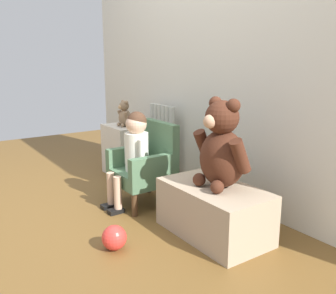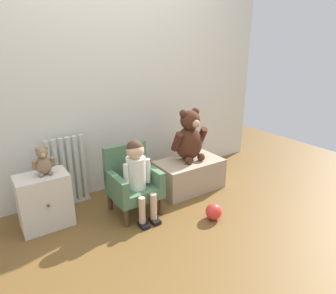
# 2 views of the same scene
# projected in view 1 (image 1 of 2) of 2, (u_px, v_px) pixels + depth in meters

# --- Properties ---
(ground_plane) EXTENTS (6.00, 6.00, 0.00)m
(ground_plane) POSITION_uv_depth(u_px,v_px,m) (79.00, 224.00, 2.47)
(ground_plane) COLOR brown
(back_wall) EXTENTS (3.80, 0.05, 2.40)m
(back_wall) POSITION_uv_depth(u_px,v_px,m) (214.00, 40.00, 2.81)
(back_wall) COLOR silver
(back_wall) RESTS_ON ground_plane
(radiator) EXTENTS (0.37, 0.05, 0.66)m
(radiator) POSITION_uv_depth(u_px,v_px,m) (162.00, 142.00, 3.37)
(radiator) COLOR beige
(radiator) RESTS_ON ground_plane
(small_dresser) EXTENTS (0.40, 0.28, 0.46)m
(small_dresser) POSITION_uv_depth(u_px,v_px,m) (123.00, 150.00, 3.47)
(small_dresser) COLOR beige
(small_dresser) RESTS_ON ground_plane
(child_armchair) EXTENTS (0.41, 0.39, 0.61)m
(child_armchair) POSITION_uv_depth(u_px,v_px,m) (147.00, 165.00, 2.78)
(child_armchair) COLOR #4D714F
(child_armchair) RESTS_ON ground_plane
(child_figure) EXTENTS (0.25, 0.35, 0.70)m
(child_figure) POSITION_uv_depth(u_px,v_px,m) (134.00, 146.00, 2.69)
(child_figure) COLOR silver
(child_figure) RESTS_ON ground_plane
(low_bench) EXTENTS (0.69, 0.40, 0.31)m
(low_bench) POSITION_uv_depth(u_px,v_px,m) (214.00, 211.00, 2.29)
(low_bench) COLOR tan
(low_bench) RESTS_ON ground_plane
(large_teddy_bear) EXTENTS (0.39, 0.27, 0.54)m
(large_teddy_bear) POSITION_uv_depth(u_px,v_px,m) (222.00, 149.00, 2.20)
(large_teddy_bear) COLOR #482416
(large_teddy_bear) RESTS_ON low_bench
(small_teddy_bear) EXTENTS (0.17, 0.12, 0.24)m
(small_teddy_bear) POSITION_uv_depth(u_px,v_px,m) (125.00, 115.00, 3.36)
(small_teddy_bear) COLOR #866B4F
(small_teddy_bear) RESTS_ON small_dresser
(toy_ball) EXTENTS (0.14, 0.14, 0.14)m
(toy_ball) POSITION_uv_depth(u_px,v_px,m) (114.00, 238.00, 2.13)
(toy_ball) COLOR red
(toy_ball) RESTS_ON ground_plane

